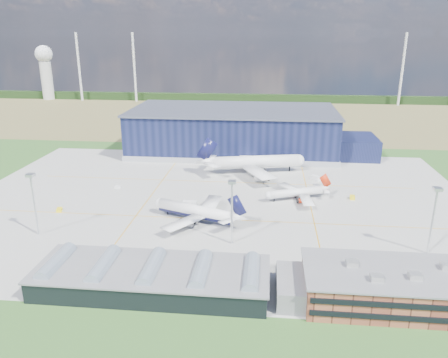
{
  "coord_description": "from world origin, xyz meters",
  "views": [
    {
      "loc": [
        21.46,
        -165.37,
        69.06
      ],
      "look_at": [
        2.92,
        12.38,
        9.22
      ],
      "focal_mm": 35.0,
      "sensor_mm": 36.0,
      "label": 1
    }
  ],
  "objects_px": {
    "hangar": "(238,133)",
    "airliner_navy": "(195,205)",
    "ops_building": "(390,287)",
    "car_a": "(221,268)",
    "light_mast_east": "(434,210)",
    "gse_tug_b": "(211,211)",
    "car_b": "(378,265)",
    "airstair": "(139,257)",
    "gse_tug_c": "(352,197)",
    "gse_van_a": "(190,204)",
    "light_mast_west": "(33,194)",
    "gse_tug_a": "(59,210)",
    "airliner_widebody": "(256,155)",
    "light_mast_center": "(232,202)",
    "gse_cart_b": "(118,187)",
    "gse_van_b": "(315,178)",
    "airliner_red": "(296,188)"
  },
  "relations": [
    {
      "from": "gse_van_a",
      "to": "gse_cart_b",
      "type": "bearing_deg",
      "value": 65.11
    },
    {
      "from": "airliner_red",
      "to": "gse_cart_b",
      "type": "relative_size",
      "value": 12.01
    },
    {
      "from": "airliner_widebody",
      "to": "light_mast_center",
      "type": "bearing_deg",
      "value": -106.57
    },
    {
      "from": "gse_tug_b",
      "to": "car_b",
      "type": "distance_m",
      "value": 68.6
    },
    {
      "from": "airliner_widebody",
      "to": "gse_van_b",
      "type": "height_order",
      "value": "airliner_widebody"
    },
    {
      "from": "light_mast_west",
      "to": "light_mast_center",
      "type": "relative_size",
      "value": 1.0
    },
    {
      "from": "airliner_red",
      "to": "gse_tug_c",
      "type": "height_order",
      "value": "airliner_red"
    },
    {
      "from": "light_mast_center",
      "to": "airliner_widebody",
      "type": "xyz_separation_m",
      "value": [
        5.41,
        81.55,
        -6.07
      ]
    },
    {
      "from": "light_mast_center",
      "to": "gse_cart_b",
      "type": "bearing_deg",
      "value": 138.8
    },
    {
      "from": "light_mast_west",
      "to": "light_mast_east",
      "type": "height_order",
      "value": "same"
    },
    {
      "from": "light_mast_center",
      "to": "gse_tug_c",
      "type": "xyz_separation_m",
      "value": [
        48.89,
        48.07,
        -14.69
      ]
    },
    {
      "from": "light_mast_east",
      "to": "airliner_red",
      "type": "bearing_deg",
      "value": 132.42
    },
    {
      "from": "hangar",
      "to": "airliner_navy",
      "type": "distance_m",
      "value": 107.27
    },
    {
      "from": "light_mast_west",
      "to": "car_b",
      "type": "relative_size",
      "value": 6.86
    },
    {
      "from": "airstair",
      "to": "car_b",
      "type": "distance_m",
      "value": 75.01
    },
    {
      "from": "airliner_navy",
      "to": "car_a",
      "type": "height_order",
      "value": "airliner_navy"
    },
    {
      "from": "airliner_navy",
      "to": "gse_cart_b",
      "type": "distance_m",
      "value": 53.9
    },
    {
      "from": "ops_building",
      "to": "car_a",
      "type": "relative_size",
      "value": 12.72
    },
    {
      "from": "gse_tug_b",
      "to": "car_b",
      "type": "height_order",
      "value": "gse_tug_b"
    },
    {
      "from": "gse_tug_c",
      "to": "car_b",
      "type": "relative_size",
      "value": 1.01
    },
    {
      "from": "ops_building",
      "to": "gse_van_a",
      "type": "distance_m",
      "value": 90.01
    },
    {
      "from": "gse_tug_a",
      "to": "car_b",
      "type": "height_order",
      "value": "gse_tug_a"
    },
    {
      "from": "light_mast_center",
      "to": "light_mast_east",
      "type": "xyz_separation_m",
      "value": [
        65.0,
        0.0,
        0.0
      ]
    },
    {
      "from": "gse_cart_b",
      "to": "car_a",
      "type": "bearing_deg",
      "value": -123.29
    },
    {
      "from": "car_b",
      "to": "gse_tug_b",
      "type": "bearing_deg",
      "value": 54.14
    },
    {
      "from": "airliner_navy",
      "to": "gse_van_b",
      "type": "distance_m",
      "value": 74.68
    },
    {
      "from": "light_mast_west",
      "to": "gse_tug_a",
      "type": "xyz_separation_m",
      "value": [
        -2.51,
        21.47,
        -14.76
      ]
    },
    {
      "from": "light_mast_west",
      "to": "light_mast_east",
      "type": "distance_m",
      "value": 135.0
    },
    {
      "from": "light_mast_center",
      "to": "gse_van_a",
      "type": "distance_m",
      "value": 40.32
    },
    {
      "from": "light_mast_center",
      "to": "gse_tug_c",
      "type": "distance_m",
      "value": 70.12
    },
    {
      "from": "gse_tug_b",
      "to": "gse_tug_c",
      "type": "relative_size",
      "value": 0.82
    },
    {
      "from": "light_mast_center",
      "to": "gse_van_b",
      "type": "bearing_deg",
      "value": 64.03
    },
    {
      "from": "gse_van_b",
      "to": "ops_building",
      "type": "bearing_deg",
      "value": -126.99
    },
    {
      "from": "gse_van_b",
      "to": "car_b",
      "type": "height_order",
      "value": "gse_van_b"
    },
    {
      "from": "gse_van_b",
      "to": "gse_tug_a",
      "type": "bearing_deg",
      "value": 162.8
    },
    {
      "from": "ops_building",
      "to": "light_mast_center",
      "type": "bearing_deg",
      "value": 146.31
    },
    {
      "from": "gse_van_a",
      "to": "car_a",
      "type": "bearing_deg",
      "value": -157.62
    },
    {
      "from": "airstair",
      "to": "car_a",
      "type": "height_order",
      "value": "airstair"
    },
    {
      "from": "gse_cart_b",
      "to": "gse_tug_b",
      "type": "bearing_deg",
      "value": -99.72
    },
    {
      "from": "gse_tug_c",
      "to": "car_a",
      "type": "distance_m",
      "value": 83.26
    },
    {
      "from": "hangar",
      "to": "airliner_navy",
      "type": "bearing_deg",
      "value": -94.6
    },
    {
      "from": "light_mast_west",
      "to": "car_b",
      "type": "xyz_separation_m",
      "value": [
        116.61,
        -10.81,
        -14.88
      ]
    },
    {
      "from": "airstair",
      "to": "car_a",
      "type": "bearing_deg",
      "value": 16.55
    },
    {
      "from": "airliner_navy",
      "to": "car_a",
      "type": "xyz_separation_m",
      "value": [
        14.01,
        -36.0,
        -6.01
      ]
    },
    {
      "from": "airliner_red",
      "to": "airstair",
      "type": "relative_size",
      "value": 6.57
    },
    {
      "from": "hangar",
      "to": "gse_van_a",
      "type": "relative_size",
      "value": 25.15
    },
    {
      "from": "hangar",
      "to": "airliner_widebody",
      "type": "bearing_deg",
      "value": -73.76
    },
    {
      "from": "light_mast_east",
      "to": "gse_tug_b",
      "type": "xyz_separation_m",
      "value": [
        -75.86,
        26.63,
        -14.83
      ]
    },
    {
      "from": "ops_building",
      "to": "gse_tug_a",
      "type": "bearing_deg",
      "value": 156.35
    },
    {
      "from": "light_mast_center",
      "to": "airstair",
      "type": "height_order",
      "value": "light_mast_center"
    }
  ]
}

